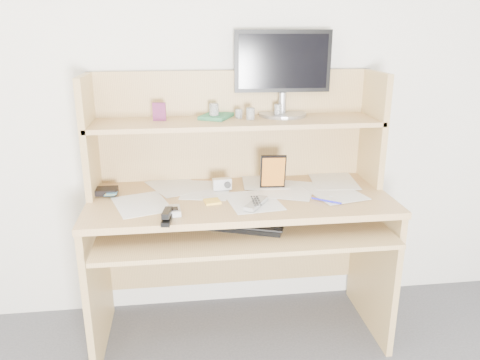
{
  "coord_description": "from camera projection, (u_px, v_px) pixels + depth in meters",
  "views": [
    {
      "loc": [
        -0.26,
        -0.56,
        1.5
      ],
      "look_at": [
        -0.01,
        1.43,
        0.85
      ],
      "focal_mm": 35.0,
      "sensor_mm": 36.0,
      "label": 1
    }
  ],
  "objects": [
    {
      "name": "back_wall",
      "position": [
        232.0,
        80.0,
        2.33
      ],
      "size": [
        3.6,
        0.04,
        2.5
      ],
      "primitive_type": "cube",
      "color": "silver",
      "rests_on": "floor"
    },
    {
      "name": "desk",
      "position": [
        238.0,
        201.0,
        2.28
      ],
      "size": [
        1.4,
        0.7,
        1.3
      ],
      "color": "tan",
      "rests_on": "floor"
    },
    {
      "name": "paper_clutter",
      "position": [
        240.0,
        195.0,
        2.19
      ],
      "size": [
        1.32,
        0.54,
        0.01
      ],
      "primitive_type": "cube",
      "color": "white",
      "rests_on": "desk"
    },
    {
      "name": "keyboard",
      "position": [
        238.0,
        224.0,
        2.09
      ],
      "size": [
        0.43,
        0.28,
        0.03
      ],
      "rotation": [
        0.0,
        0.0,
        -0.36
      ],
      "color": "black",
      "rests_on": "desk"
    },
    {
      "name": "tv_remote",
      "position": [
        256.0,
        203.0,
        2.06
      ],
      "size": [
        0.13,
        0.17,
        0.02
      ],
      "primitive_type": "cube",
      "rotation": [
        0.0,
        0.0,
        -0.56
      ],
      "color": "gray",
      "rests_on": "paper_clutter"
    },
    {
      "name": "flip_phone",
      "position": [
        174.0,
        210.0,
        1.97
      ],
      "size": [
        0.06,
        0.1,
        0.02
      ],
      "primitive_type": "cube",
      "rotation": [
        0.0,
        0.0,
        0.08
      ],
      "color": "#B3B3B5",
      "rests_on": "paper_clutter"
    },
    {
      "name": "stapler",
      "position": [
        167.0,
        215.0,
        1.89
      ],
      "size": [
        0.05,
        0.13,
        0.04
      ],
      "primitive_type": "cube",
      "rotation": [
        0.0,
        0.0,
        -0.11
      ],
      "color": "black",
      "rests_on": "paper_clutter"
    },
    {
      "name": "wallet",
      "position": [
        107.0,
        191.0,
        2.2
      ],
      "size": [
        0.1,
        0.08,
        0.03
      ],
      "primitive_type": "cube",
      "rotation": [
        0.0,
        0.0,
        0.01
      ],
      "color": "black",
      "rests_on": "paper_clutter"
    },
    {
      "name": "sticky_note_pad",
      "position": [
        212.0,
        201.0,
        2.11
      ],
      "size": [
        0.08,
        0.08,
        0.01
      ],
      "primitive_type": "cube",
      "rotation": [
        0.0,
        0.0,
        0.17
      ],
      "color": "#F2EB3F",
      "rests_on": "desk"
    },
    {
      "name": "digital_camera",
      "position": [
        222.0,
        184.0,
        2.25
      ],
      "size": [
        0.09,
        0.04,
        0.05
      ],
      "primitive_type": "cube",
      "rotation": [
        0.0,
        0.0,
        0.1
      ],
      "color": "silver",
      "rests_on": "paper_clutter"
    },
    {
      "name": "game_case",
      "position": [
        273.0,
        172.0,
        2.24
      ],
      "size": [
        0.12,
        0.02,
        0.17
      ],
      "primitive_type": "cube",
      "rotation": [
        0.0,
        0.0,
        -0.07
      ],
      "color": "black",
      "rests_on": "paper_clutter"
    },
    {
      "name": "blue_pen",
      "position": [
        326.0,
        201.0,
        2.1
      ],
      "size": [
        0.12,
        0.09,
        0.01
      ],
      "primitive_type": "cylinder",
      "rotation": [
        1.57,
        0.0,
        0.93
      ],
      "color": "#1C1BCD",
      "rests_on": "paper_clutter"
    },
    {
      "name": "card_box",
      "position": [
        159.0,
        112.0,
        2.2
      ],
      "size": [
        0.06,
        0.03,
        0.08
      ],
      "primitive_type": "cube",
      "rotation": [
        0.0,
        0.0,
        -0.11
      ],
      "color": "maroon",
      "rests_on": "desk"
    },
    {
      "name": "shelf_book",
      "position": [
        216.0,
        116.0,
        2.27
      ],
      "size": [
        0.19,
        0.21,
        0.02
      ],
      "primitive_type": "cube",
      "rotation": [
        0.0,
        0.0,
        -0.47
      ],
      "color": "#348256",
      "rests_on": "desk"
    },
    {
      "name": "chip_stack_a",
      "position": [
        250.0,
        114.0,
        2.23
      ],
      "size": [
        0.05,
        0.05,
        0.06
      ],
      "primitive_type": "cylinder",
      "rotation": [
        0.0,
        0.0,
        -0.42
      ],
      "color": "black",
      "rests_on": "desk"
    },
    {
      "name": "chip_stack_b",
      "position": [
        214.0,
        111.0,
        2.24
      ],
      "size": [
        0.05,
        0.05,
        0.07
      ],
      "primitive_type": "cylinder",
      "rotation": [
        0.0,
        0.0,
        0.18
      ],
      "color": "silver",
      "rests_on": "desk"
    },
    {
      "name": "chip_stack_c",
      "position": [
        239.0,
        114.0,
        2.26
      ],
      "size": [
        0.04,
        0.04,
        0.04
      ],
      "primitive_type": "cylinder",
      "rotation": [
        0.0,
        0.0,
        -0.1
      ],
      "color": "black",
      "rests_on": "desk"
    },
    {
      "name": "chip_stack_d",
      "position": [
        278.0,
        111.0,
        2.28
      ],
      "size": [
        0.04,
        0.04,
        0.06
      ],
      "primitive_type": "cylinder",
      "rotation": [
        0.0,
        0.0,
        -0.08
      ],
      "color": "white",
      "rests_on": "desk"
    },
    {
      "name": "monitor",
      "position": [
        283.0,
        70.0,
        2.29
      ],
      "size": [
        0.48,
        0.24,
        0.41
      ],
      "rotation": [
        0.0,
        0.0,
        -0.05
      ],
      "color": "#9F9FA3",
      "rests_on": "desk"
    }
  ]
}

